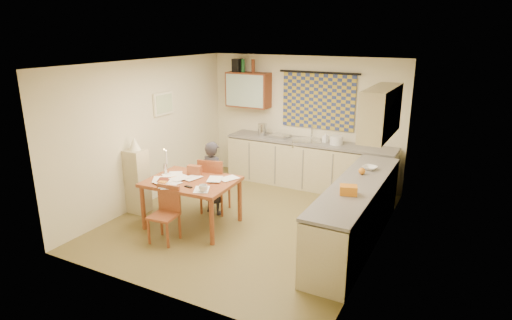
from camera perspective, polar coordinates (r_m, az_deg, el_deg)
The scene contains 44 objects.
floor at distance 7.01m, azimuth -0.85°, elevation -8.14°, with size 4.00×4.50×0.02m, color brown.
ceiling at distance 6.37m, azimuth -0.95°, elevation 12.88°, with size 4.00×4.50×0.02m, color white.
wall_back at distance 8.58m, azimuth 6.37°, elevation 5.31°, with size 4.00×0.02×2.50m, color beige.
wall_front at distance 4.81m, azimuth -13.91°, elevation -4.38°, with size 4.00×0.02×2.50m, color beige.
wall_left at distance 7.72m, azimuth -14.15°, elevation 3.60°, with size 0.02×4.50×2.50m, color beige.
wall_right at distance 5.92m, azimuth 16.45°, elevation -0.56°, with size 0.02×4.50×2.50m, color beige.
window_blind at distance 8.37m, azimuth 8.28°, elevation 7.73°, with size 1.45×0.03×1.05m, color navy.
curtain_rod at distance 8.28m, azimuth 8.40°, elevation 11.47°, with size 0.04×0.04×1.60m, color black.
wall_cabinet at distance 8.81m, azimuth -1.02°, elevation 9.34°, with size 0.90×0.34×0.70m, color #5D2813.
wall_cabinet_glass at distance 8.66m, azimuth -1.57°, elevation 9.21°, with size 0.84×0.02×0.64m, color #99B2A5.
upper_cabinet_right at distance 6.34m, azimuth 16.33°, elevation 6.17°, with size 0.34×1.30×0.70m, color tan.
framed_print at distance 7.90m, azimuth -12.24°, elevation 7.36°, with size 0.04×0.50×0.40m, color #F2EECB.
print_canvas at distance 7.89m, azimuth -12.10°, elevation 7.35°, with size 0.01×0.42×0.32m, color white.
counter_back at distance 8.41m, azimuth 7.00°, elevation -0.57°, with size 3.30×0.62×0.92m.
counter_right at distance 6.28m, azimuth 13.12°, elevation -7.06°, with size 0.62×2.95×0.92m.
stove at distance 5.43m, azimuth 10.37°, elevation -10.98°, with size 0.57×0.57×0.89m.
sink at distance 8.31m, azimuth 6.68°, elevation 2.31°, with size 0.55×0.45×0.10m, color silver.
tap at distance 8.42m, azimuth 7.47°, elevation 3.73°, with size 0.03×0.03×0.28m, color silver.
dish_rack at distance 8.50m, azimuth 3.25°, elevation 3.21°, with size 0.35×0.30×0.06m, color silver.
kettle at distance 8.65m, azimuth 0.86°, elevation 4.09°, with size 0.18×0.18×0.24m, color silver.
mixing_bowl at distance 8.10m, azimuth 10.66°, elevation 2.62°, with size 0.24×0.24×0.16m, color white.
soap_bottle at distance 8.21m, azimuth 9.27°, elevation 3.01°, with size 0.12×0.12×0.20m, color white.
bowl at distance 6.75m, azimuth 14.94°, elevation -1.02°, with size 0.26×0.26×0.05m, color white.
orange_bag at distance 5.66m, azimuth 12.22°, elevation -3.93°, with size 0.22×0.16×0.12m, color orange.
fruit_orange at distance 6.49m, azimuth 13.94°, elevation -1.45°, with size 0.10×0.10×0.10m, color orange.
speaker at distance 8.88m, azimuth -2.48°, elevation 12.50°, with size 0.16×0.20×0.26m, color black.
bottle_green at distance 8.81m, azimuth -1.74°, elevation 12.48°, with size 0.07×0.07×0.26m, color #195926.
bottle_brown at distance 8.70m, azimuth -0.38°, elevation 12.43°, with size 0.07×0.07×0.26m, color #5D2813.
dining_table at distance 6.79m, azimuth -8.48°, elevation -5.62°, with size 1.39×1.09×0.75m.
chair_far at distance 7.26m, azimuth -5.49°, elevation -4.67°, with size 0.51×0.51×0.95m.
chair_near at distance 6.41m, azimuth -12.06°, elevation -8.43°, with size 0.40×0.40×0.82m.
person at distance 7.11m, azimuth -5.73°, elevation -2.38°, with size 0.49×0.37×1.24m, color black.
shelf_stand at distance 7.42m, azimuth -15.52°, elevation -2.74°, with size 0.32×0.30×1.08m, color tan.
lampshade at distance 7.23m, azimuth -15.92°, elevation 2.13°, with size 0.20×0.20×0.22m, color #F2EECB.
letter_rack at distance 6.85m, azimuth -8.20°, elevation -1.37°, with size 0.22×0.10×0.16m, color brown.
mug at distance 6.15m, azimuth -7.05°, elevation -3.77°, with size 0.15×0.15×0.10m, color white.
magazine at distance 6.70m, azimuth -12.99°, elevation -2.66°, with size 0.27×0.30×0.02m, color maroon.
book at distance 6.78m, azimuth -11.90°, elevation -2.39°, with size 0.22×0.28×0.02m, color orange.
orange_box at distance 6.56m, azimuth -12.35°, elevation -2.98°, with size 0.12×0.08×0.04m, color orange.
eyeglasses at distance 6.36m, azimuth -9.02°, elevation -3.55°, with size 0.13×0.04×0.02m, color black.
candle_holder at distance 6.96m, azimuth -12.02°, elevation -1.20°, with size 0.06×0.06×0.18m, color silver.
candle at distance 6.88m, azimuth -11.87°, elevation 0.36°, with size 0.02×0.02×0.22m, color white.
candle_flame at distance 6.87m, azimuth -12.15°, elevation 1.38°, with size 0.02×0.02×0.02m, color #FFCC66.
papers at distance 6.66m, azimuth -10.10°, elevation -2.61°, with size 1.23×1.05×0.03m.
Camera 1 is at (3.04, -5.58, 2.95)m, focal length 30.00 mm.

